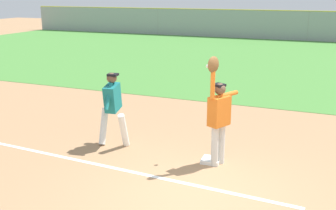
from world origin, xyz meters
TOP-DOWN VIEW (x-y plane):
  - ground_plane at (0.00, 0.00)m, footprint 75.74×75.74m
  - outfield_grass at (0.00, 15.39)m, footprint 46.51×18.78m
  - chalk_foul_line at (-4.20, 0.50)m, footprint 11.98×0.84m
  - first_base at (-0.20, 1.40)m, footprint 0.40×0.40m
  - fielder at (-0.06, 1.34)m, footprint 0.48×0.85m
  - runner at (-2.56, 1.48)m, footprint 0.78×0.85m
  - baseball at (-0.40, 1.65)m, footprint 0.07×0.07m
  - outfield_fence at (-0.00, 24.78)m, footprint 46.59×0.08m
  - parked_car_blue at (-8.85, 28.31)m, footprint 4.46×2.24m
  - parked_car_green at (-2.35, 28.36)m, footprint 4.41×2.14m

SIDE VIEW (x-z plane):
  - ground_plane at x=0.00m, z-range 0.00..0.00m
  - chalk_foul_line at x=-4.20m, z-range 0.00..0.01m
  - outfield_grass at x=0.00m, z-range 0.00..0.01m
  - first_base at x=-0.20m, z-range 0.00..0.08m
  - parked_car_blue at x=-8.85m, z-range 0.05..1.30m
  - parked_car_green at x=-2.35m, z-range 0.05..1.30m
  - runner at x=-2.56m, z-range 0.14..1.86m
  - outfield_fence at x=0.00m, z-range 0.00..2.13m
  - fielder at x=-0.06m, z-range -0.02..2.26m
  - baseball at x=-0.40m, z-range 1.95..2.03m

